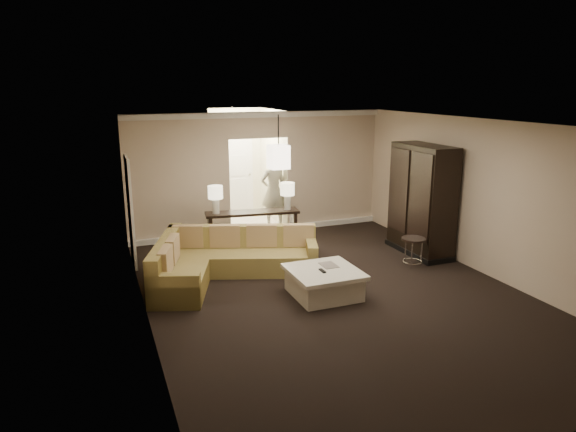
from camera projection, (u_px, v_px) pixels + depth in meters
name	position (u px, v px, depth m)	size (l,w,h in m)	color
ground	(335.00, 294.00, 8.52)	(8.00, 8.00, 0.00)	black
wall_back	(259.00, 173.00, 11.78)	(6.00, 0.04, 2.80)	beige
wall_front	(538.00, 314.00, 4.56)	(6.00, 0.04, 2.80)	beige
wall_left	(143.00, 232.00, 7.12)	(0.04, 8.00, 2.80)	beige
wall_right	(487.00, 198.00, 9.22)	(0.04, 8.00, 2.80)	beige
ceiling	(339.00, 124.00, 7.82)	(6.00, 8.00, 0.02)	silver
crown_molding	(259.00, 115.00, 11.41)	(6.00, 0.10, 0.12)	silver
baseboard	(261.00, 230.00, 12.07)	(6.00, 0.10, 0.12)	silver
side_door	(130.00, 211.00, 9.75)	(0.05, 0.90, 2.10)	white
foyer	(243.00, 169.00, 13.02)	(1.44, 2.02, 2.80)	silver
sectional_sofa	(222.00, 260.00, 9.19)	(3.31, 2.36, 0.83)	brown
coffee_table	(324.00, 282.00, 8.44)	(1.12, 1.12, 0.47)	white
console_table	(253.00, 225.00, 10.98)	(2.03, 0.72, 0.77)	black
armoire	(421.00, 202.00, 10.39)	(0.66, 1.55, 2.23)	black
drink_table	(413.00, 246.00, 9.74)	(0.45, 0.45, 0.57)	black
table_lamp_left	(215.00, 195.00, 10.64)	(0.31, 0.31, 0.59)	silver
table_lamp_right	(287.00, 192.00, 10.98)	(0.31, 0.31, 0.59)	silver
pendant_light	(278.00, 157.00, 10.47)	(0.38, 0.38, 1.09)	black
person	(273.00, 187.00, 12.31)	(0.72, 0.48, 1.99)	beige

